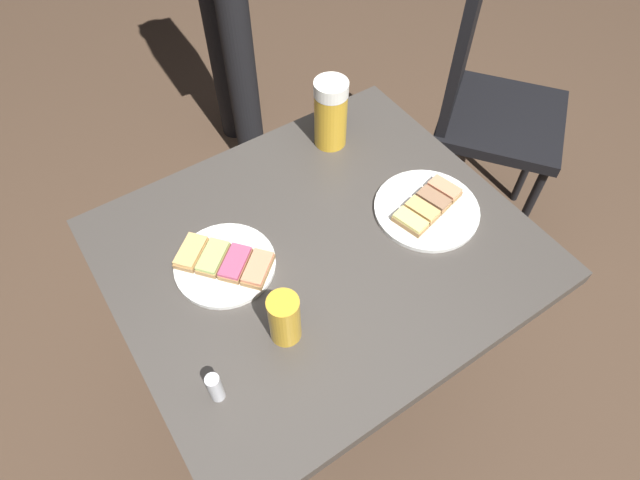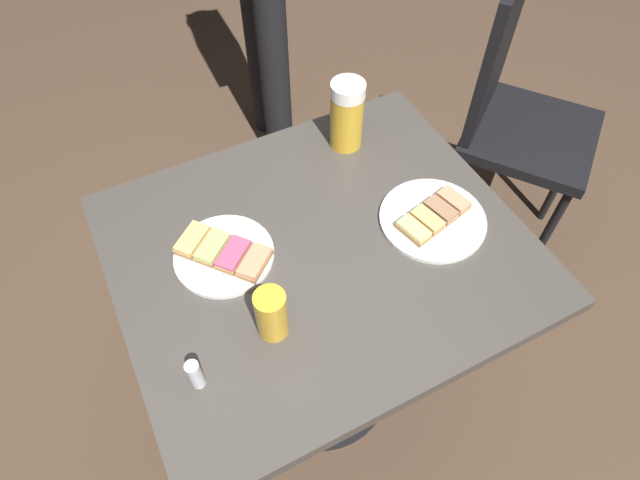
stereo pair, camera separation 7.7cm
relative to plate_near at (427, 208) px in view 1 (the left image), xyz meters
name	(u,v)px [view 1 (the left image)]	position (x,y,z in m)	size (l,w,h in m)	color
ground_plane	(320,380)	(0.25, -0.05, -0.74)	(6.00, 6.00, 0.00)	#4C3828
cafe_table	(320,284)	(0.25, -0.05, -0.16)	(0.84, 0.72, 0.73)	black
plate_near	(427,208)	(0.00, 0.00, 0.00)	(0.23, 0.23, 0.03)	white
plate_far	(225,263)	(0.43, -0.12, 0.00)	(0.21, 0.21, 0.03)	white
beer_mug	(331,112)	(0.05, -0.30, 0.08)	(0.11, 0.12, 0.17)	gold
beer_glass_small	(284,318)	(0.41, 0.08, 0.05)	(0.06, 0.06, 0.11)	gold
salt_shaker	(215,388)	(0.57, 0.12, 0.03)	(0.02, 0.02, 0.07)	silver
cafe_chair	(485,98)	(-0.57, -0.34, -0.18)	(0.53, 0.53, 0.97)	black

